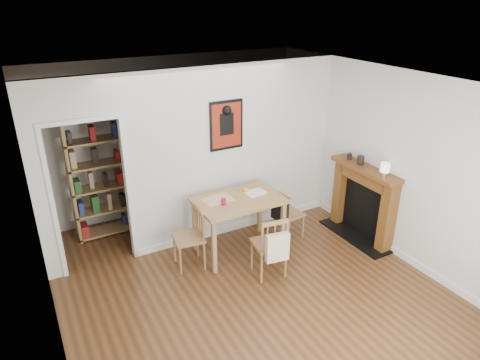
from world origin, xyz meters
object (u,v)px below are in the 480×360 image
notebook (255,193)px  ceramic_jar_a (361,160)px  chair_front (269,244)px  chair_right (289,214)px  mantel_lamp (385,168)px  ceramic_jar_b (350,156)px  orange_fruit (246,190)px  dining_table (239,205)px  chair_left (188,238)px  fireplace (364,200)px  bookshelf (98,176)px  red_glass (224,202)px

notebook → ceramic_jar_a: 1.63m
chair_front → notebook: size_ratio=3.02×
chair_right → mantel_lamp: size_ratio=3.82×
ceramic_jar_b → chair_front: bearing=-163.8°
orange_fruit → ceramic_jar_a: (1.63, -0.55, 0.35)m
chair_right → orange_fruit: 0.83m
chair_front → ceramic_jar_b: size_ratio=9.03×
mantel_lamp → dining_table: bearing=152.4°
chair_right → orange_fruit: orange_fruit is taller
orange_fruit → notebook: bearing=-37.7°
chair_right → mantel_lamp: (0.93, -0.89, 0.88)m
chair_left → mantel_lamp: mantel_lamp is taller
fireplace → mantel_lamp: 0.78m
chair_right → ceramic_jar_a: 1.33m
fireplace → mantel_lamp: bearing=-102.3°
chair_right → notebook: 0.70m
bookshelf → fireplace: bookshelf is taller
chair_front → ceramic_jar_a: bearing=9.0°
orange_fruit → ceramic_jar_b: bearing=-11.3°
chair_left → ceramic_jar_b: ceramic_jar_b is taller
orange_fruit → ceramic_jar_b: (1.62, -0.33, 0.33)m
red_glass → orange_fruit: (0.45, 0.19, -0.00)m
bookshelf → ceramic_jar_a: 3.91m
orange_fruit → ceramic_jar_b: 1.69m
orange_fruit → ceramic_jar_b: ceramic_jar_b is taller
orange_fruit → ceramic_jar_a: bearing=-18.8°
ceramic_jar_a → ceramic_jar_b: ceramic_jar_a is taller
dining_table → notebook: bearing=10.0°
chair_left → chair_right: bearing=-1.0°
orange_fruit → ceramic_jar_a: 1.75m
orange_fruit → chair_right: bearing=-15.4°
chair_left → notebook: (1.08, 0.07, 0.41)m
chair_right → ceramic_jar_b: 1.27m
chair_left → bookshelf: 1.77m
chair_front → bookshelf: (-1.69, 2.14, 0.52)m
dining_table → chair_right: size_ratio=1.57×
chair_right → mantel_lamp: mantel_lamp is taller
fireplace → chair_front: bearing=-175.1°
notebook → red_glass: bearing=-169.4°
ceramic_jar_a → red_glass: bearing=170.1°
notebook → mantel_lamp: mantel_lamp is taller
orange_fruit → mantel_lamp: (1.58, -1.07, 0.41)m
fireplace → ceramic_jar_b: (-0.04, 0.35, 0.59)m
bookshelf → red_glass: bearing=-48.1°
chair_right → dining_table: bearing=177.1°
orange_fruit → notebook: (0.11, -0.09, -0.03)m
orange_fruit → bookshelf: bearing=143.9°
chair_left → notebook: chair_left is taller
notebook → mantel_lamp: size_ratio=1.44×
ceramic_jar_a → chair_right: bearing=159.0°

